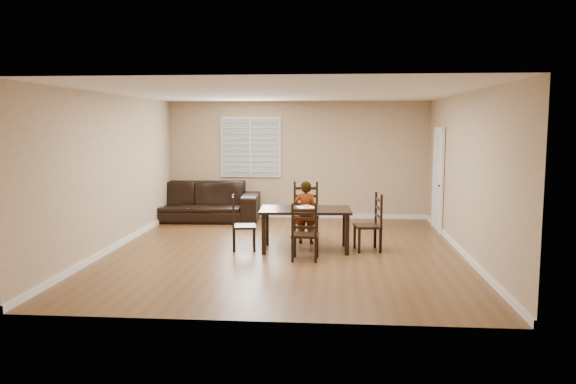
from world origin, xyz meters
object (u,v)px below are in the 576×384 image
at_px(donut, 307,206).
at_px(chair_left, 237,225).
at_px(chair_near, 306,213).
at_px(chair_right, 374,225).
at_px(dining_table, 306,214).
at_px(sofa, 193,201).
at_px(child, 306,212).
at_px(chair_far, 305,235).

bearing_deg(donut, chair_left, -168.49).
height_order(chair_near, donut, chair_near).
bearing_deg(chair_right, dining_table, -96.09).
height_order(dining_table, donut, donut).
bearing_deg(donut, sofa, 135.76).
relative_size(chair_near, chair_left, 1.14).
relative_size(chair_left, child, 0.83).
relative_size(chair_near, chair_far, 1.15).
height_order(chair_left, donut, chair_left).
height_order(chair_far, chair_right, chair_right).
distance_m(chair_right, child, 1.32).
bearing_deg(chair_near, chair_far, -90.46).
xyz_separation_m(chair_left, sofa, (-1.52, 2.89, 0.00)).
distance_m(chair_far, sofa, 4.55).
relative_size(chair_near, sofa, 0.36).
xyz_separation_m(donut, sofa, (-2.71, 2.64, -0.32)).
height_order(donut, sofa, sofa).
distance_m(donut, sofa, 3.80).
relative_size(chair_far, sofa, 0.32).
bearing_deg(chair_near, child, -90.10).
relative_size(dining_table, chair_left, 1.67).
relative_size(dining_table, sofa, 0.53).
distance_m(chair_near, chair_left, 1.56).
bearing_deg(dining_table, chair_far, -90.74).
distance_m(chair_right, sofa, 4.76).
bearing_deg(chair_far, chair_right, -139.76).
relative_size(chair_near, chair_right, 1.09).
bearing_deg(chair_near, chair_right, -39.96).
xyz_separation_m(chair_far, child, (-0.05, 1.39, 0.15)).
height_order(chair_near, sofa, chair_near).
bearing_deg(chair_right, chair_left, -96.09).
distance_m(chair_far, chair_right, 1.46).
height_order(chair_right, donut, chair_right).
distance_m(chair_left, sofa, 3.26).
xyz_separation_m(chair_near, chair_far, (0.07, -1.83, -0.07)).
relative_size(chair_far, child, 0.82).
height_order(dining_table, sofa, sofa).
bearing_deg(chair_right, chair_near, -136.61).
distance_m(chair_far, chair_left, 1.42).
bearing_deg(child, chair_near, -80.40).
bearing_deg(chair_right, child, -121.56).
xyz_separation_m(chair_left, chair_right, (2.37, 0.14, 0.02)).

